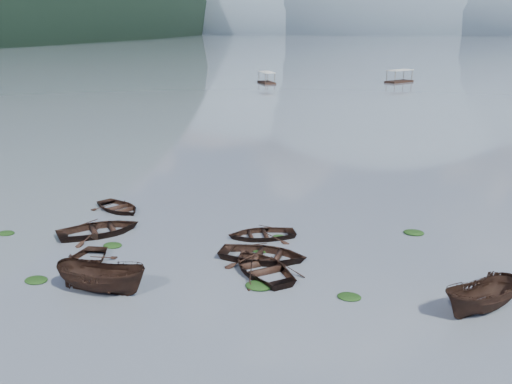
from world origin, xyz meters
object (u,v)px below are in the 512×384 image
(rowboat_0, at_px, (83,266))
(pontoon_centre, at_px, (399,82))
(pontoon_left, at_px, (267,83))
(rowboat_3, at_px, (262,272))

(rowboat_0, relative_size, pontoon_centre, 0.61)
(pontoon_left, distance_m, pontoon_centre, 28.92)
(rowboat_3, height_order, pontoon_left, pontoon_left)
(pontoon_centre, bearing_deg, pontoon_left, -124.26)
(rowboat_3, xyz_separation_m, pontoon_centre, (1.05, 103.56, 0.00))
(pontoon_left, height_order, pontoon_centre, pontoon_centre)
(rowboat_0, bearing_deg, pontoon_centre, 74.99)
(pontoon_left, bearing_deg, rowboat_3, -106.21)
(pontoon_left, bearing_deg, rowboat_0, -111.76)
(rowboat_0, height_order, pontoon_left, pontoon_left)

